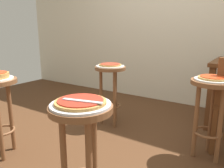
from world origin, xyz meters
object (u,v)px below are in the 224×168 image
(pizza_foreground, at_px, (81,102))
(serving_plate_foreground, at_px, (81,104))
(pizza_leftside, at_px, (214,78))
(pizza_server_knife, at_px, (82,101))
(stool_leftside, at_px, (211,103))
(stool_rear, at_px, (110,83))
(pizza_rear, at_px, (110,65))
(stool_foreground, at_px, (82,138))
(serving_plate_leftside, at_px, (213,80))
(serving_plate_rear, at_px, (110,66))

(pizza_foreground, bearing_deg, serving_plate_foreground, 180.00)
(pizza_leftside, bearing_deg, pizza_server_knife, -112.22)
(serving_plate_foreground, xyz_separation_m, stool_leftside, (0.47, 1.05, -0.19))
(stool_rear, xyz_separation_m, pizza_rear, (-0.00, 0.00, 0.21))
(stool_foreground, xyz_separation_m, pizza_server_knife, (0.03, -0.02, 0.22))
(pizza_leftside, xyz_separation_m, stool_rear, (-1.08, 0.13, -0.21))
(serving_plate_leftside, xyz_separation_m, stool_rear, (-1.08, 0.13, -0.19))
(serving_plate_foreground, bearing_deg, pizza_foreground, 0.00)
(serving_plate_rear, bearing_deg, stool_rear, -63.43)
(pizza_foreground, xyz_separation_m, serving_plate_rear, (-0.61, 1.18, -0.02))
(pizza_foreground, height_order, pizza_server_knife, pizza_server_knife)
(stool_rear, relative_size, serving_plate_rear, 2.15)
(stool_foreground, xyz_separation_m, serving_plate_foreground, (0.00, 0.00, 0.19))
(stool_rear, bearing_deg, serving_plate_rear, 116.57)
(stool_rear, bearing_deg, pizza_rear, 116.57)
(serving_plate_rear, bearing_deg, pizza_server_knife, -61.96)
(serving_plate_foreground, distance_m, stool_leftside, 1.17)
(pizza_server_knife, bearing_deg, stool_rear, 103.74)
(serving_plate_foreground, height_order, pizza_rear, pizza_rear)
(pizza_leftside, bearing_deg, stool_rear, 173.25)
(serving_plate_foreground, xyz_separation_m, pizza_server_knife, (0.03, -0.02, 0.03))
(stool_leftside, xyz_separation_m, serving_plate_leftside, (0.00, 0.00, 0.19))
(serving_plate_leftside, bearing_deg, serving_plate_foreground, -113.98)
(stool_rear, relative_size, pizza_server_knife, 3.06)
(stool_rear, height_order, pizza_server_knife, pizza_server_knife)
(pizza_rear, bearing_deg, stool_leftside, -6.75)
(pizza_server_knife, bearing_deg, pizza_rear, 103.74)
(pizza_leftside, distance_m, serving_plate_rear, 1.09)
(pizza_leftside, relative_size, pizza_rear, 0.95)
(pizza_rear, bearing_deg, pizza_server_knife, -61.96)
(serving_plate_foreground, distance_m, pizza_leftside, 1.15)
(pizza_rear, relative_size, pizza_server_knife, 1.12)
(serving_plate_rear, distance_m, pizza_server_knife, 1.36)
(pizza_foreground, distance_m, pizza_server_knife, 0.04)
(stool_leftside, bearing_deg, pizza_server_knife, -112.22)
(serving_plate_leftside, bearing_deg, pizza_rear, 173.25)
(serving_plate_foreground, bearing_deg, serving_plate_leftside, 66.02)
(serving_plate_leftside, distance_m, pizza_rear, 1.09)
(pizza_foreground, xyz_separation_m, pizza_rear, (-0.61, 1.18, 0.00))
(stool_rear, bearing_deg, pizza_leftside, -6.75)
(stool_rear, bearing_deg, serving_plate_foreground, -62.70)
(stool_foreground, distance_m, pizza_rear, 1.35)
(serving_plate_foreground, distance_m, stool_rear, 1.34)
(stool_leftside, relative_size, pizza_leftside, 2.89)
(pizza_leftside, height_order, pizza_server_knife, pizza_server_knife)
(pizza_foreground, relative_size, stool_rear, 0.41)
(stool_leftside, bearing_deg, pizza_foreground, -113.98)
(stool_foreground, distance_m, pizza_server_knife, 0.23)
(pizza_rear, bearing_deg, serving_plate_rear, 0.00)
(stool_leftside, xyz_separation_m, pizza_leftside, (0.00, 0.00, 0.21))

